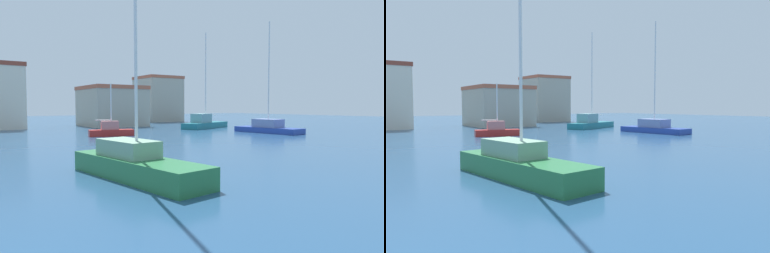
# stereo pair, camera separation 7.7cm
# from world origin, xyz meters

# --- Properties ---
(water) EXTENTS (160.00, 160.00, 0.00)m
(water) POSITION_xyz_m (15.00, 20.00, 0.00)
(water) COLOR navy
(water) RESTS_ON ground
(sailboat_red_distant_north) EXTENTS (4.24, 2.13, 4.86)m
(sailboat_red_distant_north) POSITION_xyz_m (13.90, 27.24, 0.52)
(sailboat_red_distant_north) COLOR #B22823
(sailboat_red_distant_north) RESTS_ON water
(sailboat_blue_behind_lamppost) EXTENTS (3.06, 7.59, 11.45)m
(sailboat_blue_behind_lamppost) POSITION_xyz_m (28.82, 21.54, 0.58)
(sailboat_blue_behind_lamppost) COLOR #233D93
(sailboat_blue_behind_lamppost) RESTS_ON water
(sailboat_teal_distant_east) EXTENTS (8.09, 5.09, 11.91)m
(sailboat_teal_distant_east) POSITION_xyz_m (27.85, 31.25, 0.66)
(sailboat_teal_distant_east) COLOR #1E707A
(sailboat_teal_distant_east) RESTS_ON water
(sailboat_green_outer_mooring) EXTENTS (2.70, 7.26, 11.93)m
(sailboat_green_outer_mooring) POSITION_xyz_m (7.35, 8.57, 0.62)
(sailboat_green_outer_mooring) COLOR #28703D
(sailboat_green_outer_mooring) RESTS_ON water
(waterfront_apartments) EXTENTS (7.45, 9.35, 5.54)m
(waterfront_apartments) POSITION_xyz_m (20.38, 43.05, 2.78)
(waterfront_apartments) COLOR #B2A893
(waterfront_apartments) RESTS_ON ground
(yacht_club) EXTENTS (6.66, 7.62, 8.08)m
(yacht_club) POSITION_xyz_m (32.85, 51.90, 4.05)
(yacht_club) COLOR #B2A893
(yacht_club) RESTS_ON ground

